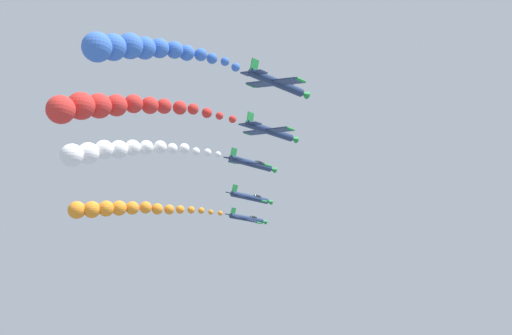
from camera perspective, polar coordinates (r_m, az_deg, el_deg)
airplane_lead at (r=122.10m, az=-0.88°, el=-5.18°), size 9.14×10.35×3.53m
smoke_trail_lead at (r=108.88m, az=-13.78°, el=-4.10°), size 8.84×30.24×4.61m
airplane_left_inner at (r=108.05m, az=-0.55°, el=-3.06°), size 9.20×10.35×3.45m
airplane_right_inner at (r=95.52m, az=-0.43°, el=0.40°), size 9.29×10.35×3.31m
smoke_trail_right_inner at (r=80.83m, az=-14.10°, el=1.63°), size 3.16×26.07×7.32m
airplane_left_outer at (r=83.86m, az=1.51°, el=3.69°), size 9.46×10.35×2.92m
smoke_trail_left_outer at (r=65.97m, az=-14.24°, el=5.96°), size 5.12×27.75×8.79m
airplane_right_outer at (r=72.55m, az=2.23°, el=8.53°), size 9.33×10.35×3.22m
smoke_trail_right_outer at (r=59.49m, az=-11.89°, el=11.68°), size 3.24×20.18×6.57m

